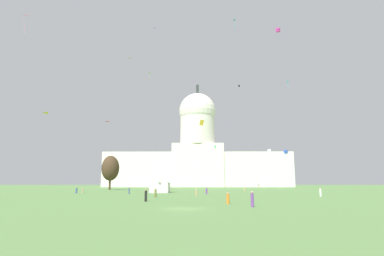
# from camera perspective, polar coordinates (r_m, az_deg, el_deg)

# --- Properties ---
(ground_plane) EXTENTS (800.00, 800.00, 0.00)m
(ground_plane) POSITION_cam_1_polar(r_m,az_deg,el_deg) (35.05, -1.52, -14.23)
(ground_plane) COLOR #567F42
(capitol_building) EXTENTS (121.82, 24.83, 69.48)m
(capitol_building) POSITION_cam_1_polar(r_m,az_deg,el_deg) (213.11, 1.00, -4.81)
(capitol_building) COLOR silver
(capitol_building) RESTS_ON ground_plane
(event_tent) EXTENTS (5.60, 6.62, 5.94)m
(event_tent) POSITION_cam_1_polar(r_m,az_deg,el_deg) (91.81, -5.71, -9.56)
(event_tent) COLOR white
(event_tent) RESTS_ON ground_plane
(tree_west_far) EXTENTS (8.83, 8.91, 13.44)m
(tree_west_far) POSITION_cam_1_polar(r_m,az_deg,el_deg) (132.25, -14.37, -6.98)
(tree_west_far) COLOR #42301E
(tree_west_far) RESTS_ON ground_plane
(person_denim_back_left) EXTENTS (0.53, 0.53, 1.61)m
(person_denim_back_left) POSITION_cam_1_polar(r_m,az_deg,el_deg) (90.00, -19.94, -10.46)
(person_denim_back_left) COLOR #3D5684
(person_denim_back_left) RESTS_ON ground_plane
(person_purple_front_center) EXTENTS (0.58, 0.58, 1.60)m
(person_purple_front_center) POSITION_cam_1_polar(r_m,az_deg,el_deg) (78.25, 2.60, -11.22)
(person_purple_front_center) COLOR #703D93
(person_purple_front_center) RESTS_ON ground_plane
(person_orange_back_center) EXTENTS (0.57, 0.57, 1.53)m
(person_orange_back_center) POSITION_cam_1_polar(r_m,az_deg,el_deg) (42.77, 6.44, -12.43)
(person_orange_back_center) COLOR orange
(person_orange_back_center) RESTS_ON ground_plane
(person_denim_mid_right) EXTENTS (0.44, 0.44, 1.61)m
(person_denim_mid_right) POSITION_cam_1_polar(r_m,az_deg,el_deg) (81.81, -11.18, -10.96)
(person_denim_mid_right) COLOR #3D5684
(person_denim_mid_right) RESTS_ON ground_plane
(person_olive_front_left) EXTENTS (0.51, 0.51, 1.74)m
(person_olive_front_left) POSITION_cam_1_polar(r_m,az_deg,el_deg) (62.80, -6.55, -11.46)
(person_olive_front_left) COLOR olive
(person_olive_front_left) RESTS_ON ground_plane
(person_white_near_tree_west) EXTENTS (0.40, 0.40, 1.74)m
(person_white_near_tree_west) POSITION_cam_1_polar(r_m,az_deg,el_deg) (70.70, 21.96, -10.63)
(person_white_near_tree_west) COLOR silver
(person_white_near_tree_west) RESTS_ON ground_plane
(person_tan_near_tree_east) EXTENTS (0.39, 0.39, 1.47)m
(person_tan_near_tree_east) POSITION_cam_1_polar(r_m,az_deg,el_deg) (92.42, -18.95, -10.51)
(person_tan_near_tree_east) COLOR tan
(person_tan_near_tree_east) RESTS_ON ground_plane
(person_tan_mid_center) EXTENTS (0.48, 0.48, 1.49)m
(person_tan_mid_center) POSITION_cam_1_polar(r_m,az_deg,el_deg) (67.07, 0.78, -11.50)
(person_tan_mid_center) COLOR tan
(person_tan_mid_center) RESTS_ON ground_plane
(person_purple_lawn_far_right) EXTENTS (0.36, 0.36, 1.80)m
(person_purple_lawn_far_right) POSITION_cam_1_polar(r_m,az_deg,el_deg) (37.94, 10.71, -12.44)
(person_purple_lawn_far_right) COLOR #703D93
(person_purple_lawn_far_right) RESTS_ON ground_plane
(person_black_aisle_center) EXTENTS (0.51, 0.51, 1.79)m
(person_black_aisle_center) POSITION_cam_1_polar(r_m,az_deg,el_deg) (48.78, -8.25, -11.89)
(person_black_aisle_center) COLOR black
(person_black_aisle_center) RESTS_ON ground_plane
(person_tan_lawn_far_left) EXTENTS (0.44, 0.44, 1.68)m
(person_tan_lawn_far_left) POSITION_cam_1_polar(r_m,az_deg,el_deg) (95.40, 9.35, -10.80)
(person_tan_lawn_far_left) COLOR tan
(person_tan_lawn_far_left) RESTS_ON ground_plane
(kite_white_low) EXTENTS (1.02, 0.52, 1.07)m
(kite_white_low) POSITION_cam_1_polar(r_m,az_deg,el_deg) (141.72, 1.09, -6.12)
(kite_white_low) COLOR white
(kite_turquoise_high) EXTENTS (0.87, 1.34, 2.89)m
(kite_turquoise_high) POSITION_cam_1_polar(r_m,az_deg,el_deg) (96.85, 7.83, 18.39)
(kite_turquoise_high) COLOR teal
(kite_cyan_high) EXTENTS (0.57, 0.64, 2.21)m
(kite_cyan_high) POSITION_cam_1_polar(r_m,az_deg,el_deg) (111.59, 16.71, 7.85)
(kite_cyan_high) COLOR #33BCDB
(kite_pink_high) EXTENTS (1.62, 1.22, 4.22)m
(kite_pink_high) POSITION_cam_1_polar(r_m,az_deg,el_deg) (88.44, -27.59, 16.96)
(kite_pink_high) COLOR pink
(kite_green_mid) EXTENTS (0.93, 0.75, 3.32)m
(kite_green_mid) POSITION_cam_1_polar(r_m,az_deg,el_deg) (143.02, 4.17, -3.46)
(kite_green_mid) COLOR green
(kite_violet_high) EXTENTS (1.35, 1.03, 0.38)m
(kite_violet_high) POSITION_cam_1_polar(r_m,az_deg,el_deg) (121.82, -6.67, 17.20)
(kite_violet_high) COLOR purple
(kite_yellow_mid) EXTENTS (1.15, 1.62, 0.37)m
(kite_yellow_mid) POSITION_cam_1_polar(r_m,az_deg,el_deg) (80.44, -24.39, 2.35)
(kite_yellow_mid) COLOR yellow
(kite_orange_high) EXTENTS (1.18, 0.92, 0.14)m
(kite_orange_high) POSITION_cam_1_polar(r_m,az_deg,el_deg) (136.70, -11.11, 12.12)
(kite_orange_high) COLOR orange
(kite_gold_low) EXTENTS (1.22, 0.67, 1.40)m
(kite_gold_low) POSITION_cam_1_polar(r_m,az_deg,el_deg) (78.25, 1.75, 0.97)
(kite_gold_low) COLOR gold
(kite_blue_low) EXTENTS (1.05, 1.06, 2.29)m
(kite_blue_low) POSITION_cam_1_polar(r_m,az_deg,el_deg) (80.32, 16.40, -4.10)
(kite_blue_low) COLOR blue
(kite_black_high) EXTENTS (0.86, 0.90, 0.99)m
(kite_black_high) POSITION_cam_1_polar(r_m,az_deg,el_deg) (171.30, 8.42, 7.46)
(kite_black_high) COLOR black
(kite_magenta_high) EXTENTS (1.57, 1.57, 1.16)m
(kite_magenta_high) POSITION_cam_1_polar(r_m,az_deg,el_deg) (113.19, 15.10, 16.53)
(kite_magenta_high) COLOR #D1339E
(kite_red_mid) EXTENTS (1.64, 1.49, 0.22)m
(kite_red_mid) POSITION_cam_1_polar(r_m,az_deg,el_deg) (90.94, -15.21, 0.92)
(kite_red_mid) COLOR red
(kite_white_low_b) EXTENTS (0.98, 0.86, 3.49)m
(kite_white_low_b) POSITION_cam_1_polar(r_m,az_deg,el_deg) (118.84, 13.62, -4.05)
(kite_white_low_b) COLOR white
(kite_lime_high_b) EXTENTS (1.66, 1.40, 2.44)m
(kite_lime_high_b) POSITION_cam_1_polar(r_m,az_deg,el_deg) (152.65, -7.49, 9.60)
(kite_lime_high_b) COLOR #8CD133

